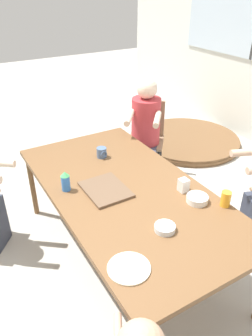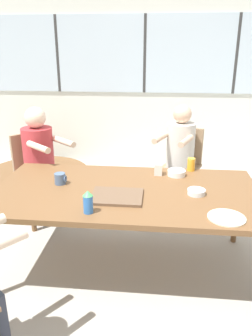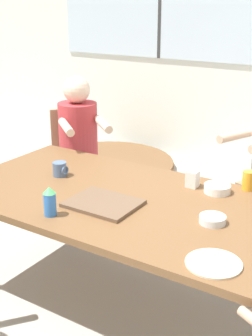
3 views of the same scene
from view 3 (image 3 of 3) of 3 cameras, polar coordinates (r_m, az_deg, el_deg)
name	(u,v)px [view 3 (image 3 of 3)]	position (r m, az deg, el deg)	size (l,w,h in m)	color
ground_plane	(126,303)	(2.99, 0.00, -16.09)	(16.00, 16.00, 0.00)	#B2ADA3
dining_table	(126,205)	(2.66, 0.00, -4.55)	(2.06, 1.07, 0.70)	brown
chair_for_woman_green_shirt	(76,151)	(4.01, -6.14, 2.08)	(0.56, 0.56, 0.88)	#937556
person_woman_green_shirt	(80,156)	(3.85, -5.65, 1.44)	(0.63, 0.60, 1.19)	#333847
food_tray_dark	(103,203)	(2.55, -2.79, -4.32)	(0.38, 0.30, 0.02)	brown
coffee_mug	(60,169)	(2.97, -8.04, -0.14)	(0.09, 0.09, 0.09)	slate
sippy_cup	(50,201)	(2.44, -9.28, -3.98)	(0.07, 0.07, 0.16)	blue
juice_glass	(248,180)	(2.82, 14.67, -1.48)	(0.07, 0.07, 0.11)	gold
milk_carton_small	(193,179)	(2.80, 8.11, -1.33)	(0.07, 0.07, 0.10)	silver
bowl_white_shallow	(217,189)	(2.75, 11.06, -2.48)	(0.15, 0.15, 0.05)	white
bowl_cereal	(213,220)	(2.39, 10.50, -6.20)	(0.13, 0.13, 0.04)	silver
plate_tortillas	(214,263)	(2.05, 10.63, -11.36)	(0.24, 0.24, 0.01)	beige
folded_table_stack	(106,165)	(5.11, -2.41, 0.42)	(1.48, 1.48, 0.09)	brown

